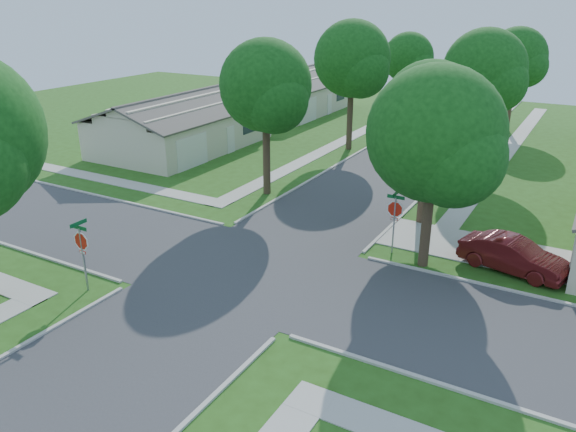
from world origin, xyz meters
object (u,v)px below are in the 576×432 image
at_px(tree_e_far, 517,60).
at_px(tree_w_mid, 353,62).
at_px(tree_ne_corner, 436,140).
at_px(tree_w_near, 266,90).
at_px(house_nw_far, 291,96).
at_px(car_curb_east, 427,147).
at_px(tree_e_near, 431,115).
at_px(car_driveway, 513,255).
at_px(tree_w_far, 409,60).
at_px(tree_e_mid, 485,74).
at_px(car_curb_west, 409,119).
at_px(stop_sign_ne, 395,212).
at_px(house_nw_near, 183,129).
at_px(stop_sign_sw, 81,244).

relative_size(tree_e_far, tree_w_mid, 0.91).
bearing_deg(tree_ne_corner, tree_w_near, 156.44).
xyz_separation_m(tree_ne_corner, house_nw_far, (-22.35, 27.79, -4.08)).
bearing_deg(car_curb_east, tree_e_near, -75.26).
bearing_deg(car_driveway, tree_w_far, 39.90).
height_order(tree_e_mid, car_curb_west, tree_e_mid).
bearing_deg(stop_sign_ne, tree_w_near, 155.26).
xyz_separation_m(tree_ne_corner, house_nw_near, (-22.35, 10.79, -4.08)).
xyz_separation_m(tree_e_near, tree_w_near, (-9.40, 0.00, 0.47)).
height_order(tree_e_mid, tree_w_near, tree_e_mid).
relative_size(house_nw_far, car_curb_west, 2.98).
distance_m(house_nw_near, car_driveway, 27.46).
distance_m(stop_sign_sw, tree_w_mid, 26.09).
bearing_deg(tree_w_far, car_driveway, -63.17).
bearing_deg(house_nw_near, tree_e_mid, 16.15).
xyz_separation_m(house_nw_far, car_curb_west, (12.79, -1.01, -0.85)).
bearing_deg(car_curb_east, stop_sign_sw, -103.31).
distance_m(house_nw_far, car_curb_east, 20.00).
height_order(tree_e_near, car_driveway, tree_e_near).
bearing_deg(stop_sign_ne, house_nw_near, 153.54).
height_order(tree_e_near, car_curb_east, tree_e_near).
bearing_deg(house_nw_far, tree_w_mid, -44.07).
relative_size(tree_e_mid, tree_w_near, 1.03).
bearing_deg(tree_e_far, tree_e_near, -90.00).
bearing_deg(car_curb_west, house_nw_far, -4.83).
relative_size(stop_sign_sw, car_driveway, 0.67).
bearing_deg(car_driveway, car_curb_west, 40.04).
height_order(tree_w_far, house_nw_near, tree_w_far).
height_order(house_nw_near, car_driveway, house_nw_near).
distance_m(tree_w_near, house_nw_near, 13.63).
bearing_deg(house_nw_near, stop_sign_sw, -60.17).
bearing_deg(car_curb_west, car_curb_east, 115.34).
relative_size(stop_sign_ne, tree_w_mid, 0.31).
xyz_separation_m(stop_sign_ne, tree_w_mid, (-9.34, 16.31, 4.46)).
height_order(tree_w_near, tree_w_mid, tree_w_mid).
height_order(tree_e_far, car_curb_west, tree_e_far).
relative_size(tree_e_near, tree_e_mid, 0.90).
relative_size(house_nw_near, car_curb_east, 3.25).
distance_m(stop_sign_sw, house_nw_far, 38.40).
bearing_deg(tree_w_mid, car_curb_east, 7.85).
bearing_deg(tree_e_mid, house_nw_far, 152.09).
distance_m(stop_sign_ne, tree_e_near, 5.62).
distance_m(tree_e_mid, house_nw_far, 23.95).
bearing_deg(house_nw_far, car_curb_west, -4.54).
bearing_deg(tree_w_mid, house_nw_near, -152.10).
distance_m(tree_w_far, car_curb_west, 5.89).
relative_size(stop_sign_sw, tree_e_near, 0.36).
distance_m(stop_sign_ne, house_nw_near, 23.12).
bearing_deg(car_curb_west, tree_e_far, -159.47).
bearing_deg(car_curb_west, tree_w_far, -64.66).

